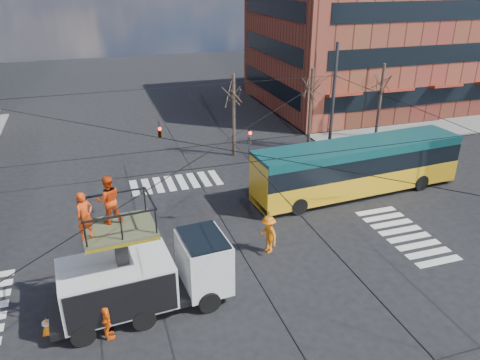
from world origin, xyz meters
The scene contains 13 objects.
ground centered at (0.00, 0.00, 0.00)m, with size 120.00×120.00×0.00m, color black.
sidewalk_ne centered at (21.00, 21.00, 0.06)m, with size 18.00×18.00×0.12m, color slate.
crosswalks centered at (0.00, 0.00, 0.01)m, with size 22.40×22.40×0.02m, color silver, non-canonical shape.
building_ne centered at (21.98, 23.98, 7.00)m, with size 20.06×16.06×14.00m.
overhead_network centered at (-0.07, 0.40, 4.29)m, with size 24.24×24.24×8.00m.
tree_a centered at (5.00, 13.50, 4.63)m, with size 2.00×2.00×6.00m.
tree_b centered at (11.00, 13.50, 4.63)m, with size 2.00×2.00×6.00m.
tree_c centered at (17.00, 13.50, 4.63)m, with size 2.00×2.00×6.00m.
utility_truck centered at (-3.38, -1.64, 1.95)m, with size 7.15×3.06×5.75m.
city_bus centered at (10.17, 5.17, 1.73)m, with size 13.27×3.48×3.20m.
traffic_cone centered at (-7.18, -1.93, 0.34)m, with size 0.36×0.36×0.69m, color orange.
worker_ground centered at (-5.02, -2.93, 0.94)m, with size 1.10×0.46×1.88m, color #FF6410.
flagger centered at (2.69, 0.66, 0.97)m, with size 1.25×0.72×1.93m, color orange.
Camera 1 is at (-4.56, -17.20, 12.46)m, focal length 35.00 mm.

